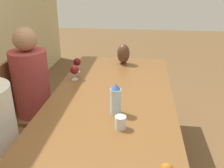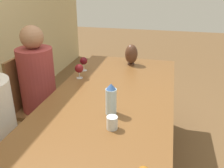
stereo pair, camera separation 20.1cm
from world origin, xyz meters
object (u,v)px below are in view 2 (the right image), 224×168
at_px(water_tumbler, 112,123).
at_px(vase, 131,54).
at_px(wine_glass_0, 79,69).
at_px(person_far, 39,87).
at_px(chair_far, 33,102).
at_px(wine_glass_3, 84,61).
at_px(water_bottle, 111,99).

bearing_deg(water_tumbler, vase, 3.84).
height_order(water_tumbler, wine_glass_0, wine_glass_0).
bearing_deg(person_far, water_tumbler, -127.29).
relative_size(chair_far, person_far, 0.76).
bearing_deg(chair_far, wine_glass_0, -78.45).
distance_m(wine_glass_0, chair_far, 0.61).
xyz_separation_m(vase, wine_glass_0, (-0.51, 0.42, -0.02)).
bearing_deg(wine_glass_3, person_far, 130.48).
height_order(water_tumbler, wine_glass_3, wine_glass_3).
distance_m(vase, wine_glass_0, 0.66).
height_order(wine_glass_0, chair_far, chair_far).
relative_size(wine_glass_0, wine_glass_3, 0.97).
height_order(vase, chair_far, vase).
xyz_separation_m(vase, chair_far, (-0.60, 0.89, -0.39)).
relative_size(water_tumbler, vase, 0.38).
height_order(water_bottle, person_far, person_far).
xyz_separation_m(water_bottle, vase, (1.09, 0.03, 0.01)).
distance_m(wine_glass_3, person_far, 0.51).
bearing_deg(vase, person_far, 126.92).
distance_m(wine_glass_3, chair_far, 0.66).
distance_m(water_tumbler, wine_glass_3, 1.12).
xyz_separation_m(water_tumbler, person_far, (0.68, 0.89, -0.13)).
relative_size(vase, wine_glass_0, 1.64).
height_order(wine_glass_0, person_far, person_far).
bearing_deg(vase, water_tumbler, -176.16).
height_order(vase, wine_glass_3, vase).
bearing_deg(vase, wine_glass_3, 123.80).
relative_size(water_tumbler, person_far, 0.07).
bearing_deg(wine_glass_3, water_bottle, -148.91).
height_order(chair_far, person_far, person_far).
bearing_deg(water_tumbler, chair_far, 55.31).
xyz_separation_m(wine_glass_3, person_far, (-0.31, 0.36, -0.19)).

